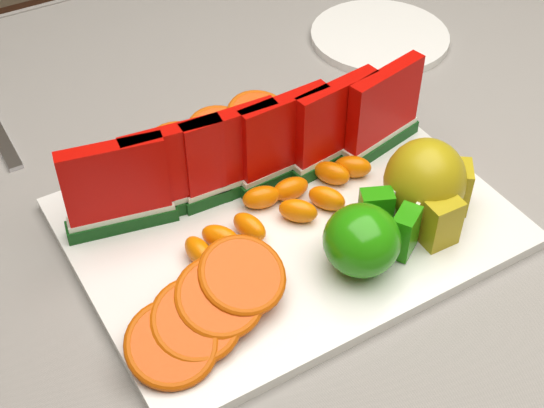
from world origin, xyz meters
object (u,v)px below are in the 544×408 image
(apple_cluster, at_px, (367,237))
(side_plate, at_px, (380,36))
(platter, at_px, (287,222))
(pear_cluster, at_px, (428,185))

(apple_cluster, height_order, side_plate, apple_cluster)
(platter, distance_m, side_plate, 0.37)
(platter, height_order, apple_cluster, apple_cluster)
(side_plate, bearing_deg, apple_cluster, -128.85)
(apple_cluster, xyz_separation_m, side_plate, (0.26, 0.32, -0.04))
(apple_cluster, bearing_deg, pear_cluster, 14.56)
(platter, bearing_deg, side_plate, 39.20)
(pear_cluster, xyz_separation_m, side_plate, (0.17, 0.29, -0.05))
(platter, bearing_deg, apple_cluster, -70.79)
(apple_cluster, relative_size, side_plate, 0.43)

